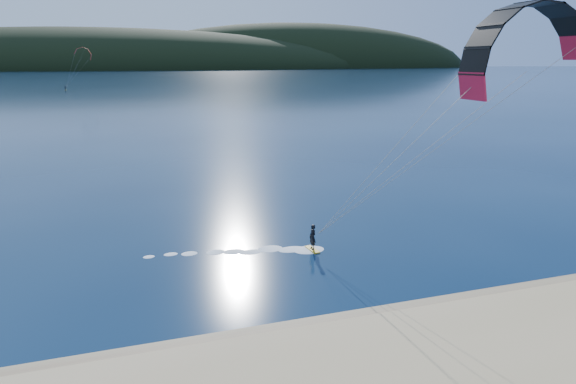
# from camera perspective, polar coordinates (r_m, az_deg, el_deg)

# --- Properties ---
(wet_sand) EXTENTS (220.00, 2.50, 0.10)m
(wet_sand) POSITION_cam_1_polar(r_m,az_deg,el_deg) (21.54, -2.05, -17.16)
(wet_sand) COLOR #977758
(wet_sand) RESTS_ON ground
(headland) EXTENTS (1200.00, 310.00, 140.00)m
(headland) POSITION_cam_1_polar(r_m,az_deg,el_deg) (758.44, -17.46, 13.77)
(headland) COLOR black
(headland) RESTS_ON ground
(kitesurfer_near) EXTENTS (22.83, 9.85, 14.89)m
(kitesurfer_near) POSITION_cam_1_polar(r_m,az_deg,el_deg) (26.95, 24.84, 11.76)
(kitesurfer_near) COLOR gold
(kitesurfer_near) RESTS_ON ground
(kitesurfer_far) EXTENTS (12.24, 6.26, 16.47)m
(kitesurfer_far) POSITION_cam_1_polar(r_m,az_deg,el_deg) (213.63, -23.18, 14.57)
(kitesurfer_far) COLOR gold
(kitesurfer_far) RESTS_ON ground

